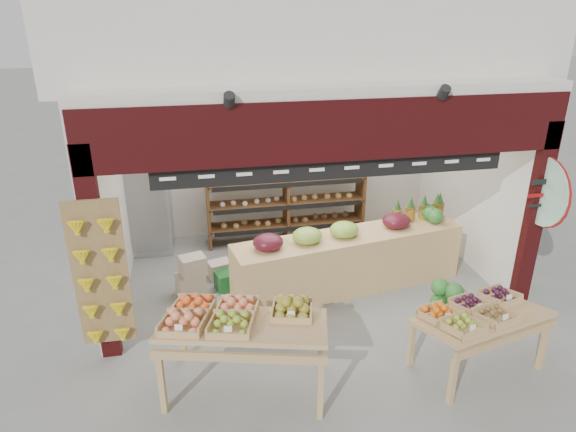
# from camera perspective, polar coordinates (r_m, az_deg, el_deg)

# --- Properties ---
(ground) EXTENTS (60.00, 60.00, 0.00)m
(ground) POSITION_cam_1_polar(r_m,az_deg,el_deg) (7.82, 2.55, -7.92)
(ground) COLOR slate
(ground) RESTS_ON ground
(shop_structure) EXTENTS (6.36, 5.12, 5.40)m
(shop_structure) POSITION_cam_1_polar(r_m,az_deg,el_deg) (8.30, 0.23, 22.31)
(shop_structure) COLOR silver
(shop_structure) RESTS_ON ground
(banana_board) EXTENTS (0.60, 0.15, 1.80)m
(banana_board) POSITION_cam_1_polar(r_m,az_deg,el_deg) (6.17, -20.09, -6.53)
(banana_board) COLOR olive
(banana_board) RESTS_ON ground
(gift_sign) EXTENTS (0.04, 0.93, 0.92)m
(gift_sign) POSITION_cam_1_polar(r_m,az_deg,el_deg) (7.30, 26.60, 2.41)
(gift_sign) COLOR #B6E6CA
(gift_sign) RESTS_ON ground
(back_shelving) EXTENTS (2.78, 0.46, 1.74)m
(back_shelving) POSITION_cam_1_polar(r_m,az_deg,el_deg) (8.91, -0.19, 3.80)
(back_shelving) COLOR brown
(back_shelving) RESTS_ON ground
(refrigerator) EXTENTS (0.76, 0.76, 1.91)m
(refrigerator) POSITION_cam_1_polar(r_m,az_deg,el_deg) (8.92, -15.39, 2.03)
(refrigerator) COLOR #B8BBC0
(refrigerator) RESTS_ON ground
(cardboard_stack) EXTENTS (1.00, 0.81, 0.61)m
(cardboard_stack) POSITION_cam_1_polar(r_m,az_deg,el_deg) (7.75, -9.05, -6.60)
(cardboard_stack) COLOR beige
(cardboard_stack) RESTS_ON ground
(mid_counter) EXTENTS (3.53, 1.26, 1.09)m
(mid_counter) POSITION_cam_1_polar(r_m,az_deg,el_deg) (7.64, 6.70, -4.77)
(mid_counter) COLOR tan
(mid_counter) RESTS_ON ground
(display_table_left) EXTENTS (1.93, 1.38, 1.10)m
(display_table_left) POSITION_cam_1_polar(r_m,az_deg,el_deg) (5.60, -6.04, -11.40)
(display_table_left) COLOR tan
(display_table_left) RESTS_ON ground
(display_table_right) EXTENTS (1.61, 1.13, 0.95)m
(display_table_right) POSITION_cam_1_polar(r_m,az_deg,el_deg) (6.27, 20.23, -10.26)
(display_table_right) COLOR tan
(display_table_right) RESTS_ON ground
(watermelon_pile) EXTENTS (0.67, 0.63, 0.48)m
(watermelon_pile) POSITION_cam_1_polar(r_m,az_deg,el_deg) (7.43, 17.65, -9.37)
(watermelon_pile) COLOR #1C4F1A
(watermelon_pile) RESTS_ON ground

